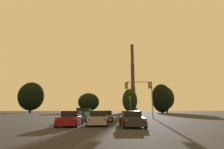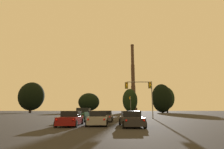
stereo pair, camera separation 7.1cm
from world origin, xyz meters
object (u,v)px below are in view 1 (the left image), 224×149
(traffic_light_far_right, at_px, (130,102))
(sedan_center_lane_front, at_px, (106,116))
(traffic_light_overhead_right, at_px, (143,90))
(pickup_truck_left_lane_front, at_px, (82,115))
(sedan_left_lane_second, at_px, (71,119))
(sedan_right_lane_second, at_px, (131,119))
(smokestack, at_px, (133,84))
(sedan_center_lane_second, at_px, (98,118))

(traffic_light_far_right, bearing_deg, sedan_center_lane_front, -100.74)
(traffic_light_overhead_right, bearing_deg, pickup_truck_left_lane_front, -144.06)
(sedan_left_lane_second, xyz_separation_m, sedan_right_lane_second, (5.86, -0.89, 0.00))
(smokestack, bearing_deg, sedan_right_lane_second, -97.46)
(pickup_truck_left_lane_front, xyz_separation_m, sedan_left_lane_second, (0.16, -7.25, -0.14))
(sedan_center_lane_front, distance_m, traffic_light_far_right, 43.64)
(sedan_right_lane_second, relative_size, traffic_light_overhead_right, 0.70)
(sedan_center_lane_second, distance_m, sedan_center_lane_front, 5.82)
(smokestack, bearing_deg, sedan_center_lane_front, -99.33)
(sedan_center_lane_second, bearing_deg, traffic_light_overhead_right, 62.38)
(smokestack, bearing_deg, sedan_center_lane_second, -99.15)
(sedan_left_lane_second, bearing_deg, sedan_right_lane_second, -9.19)
(sedan_center_lane_second, height_order, sedan_center_lane_front, same)
(sedan_left_lane_second, relative_size, traffic_light_far_right, 0.71)
(traffic_light_overhead_right, distance_m, smokestack, 101.03)
(pickup_truck_left_lane_front, distance_m, smokestack, 110.46)
(sedan_center_lane_front, height_order, traffic_light_far_right, traffic_light_far_right)
(sedan_center_lane_second, distance_m, smokestack, 116.39)
(sedan_center_lane_second, xyz_separation_m, pickup_truck_left_lane_front, (-2.81, 6.60, 0.14))
(sedan_center_lane_second, xyz_separation_m, smokestack, (18.23, 113.21, 19.95))
(pickup_truck_left_lane_front, bearing_deg, sedan_center_lane_second, -64.59)
(pickup_truck_left_lane_front, relative_size, sedan_right_lane_second, 1.17)
(sedan_center_lane_front, xyz_separation_m, sedan_left_lane_second, (-3.23, -6.44, 0.00))
(pickup_truck_left_lane_front, xyz_separation_m, traffic_light_far_right, (11.48, 41.92, 3.55))
(sedan_right_lane_second, bearing_deg, traffic_light_far_right, 81.98)
(sedan_center_lane_front, height_order, smokestack, smokestack)
(sedan_center_lane_second, distance_m, sedan_right_lane_second, 3.55)
(sedan_right_lane_second, distance_m, traffic_light_overhead_right, 16.67)
(sedan_center_lane_second, height_order, traffic_light_overhead_right, traffic_light_overhead_right)
(smokestack, bearing_deg, traffic_light_overhead_right, -96.26)
(pickup_truck_left_lane_front, bearing_deg, traffic_light_overhead_right, 38.27)
(traffic_light_far_right, distance_m, smokestack, 67.39)
(pickup_truck_left_lane_front, bearing_deg, sedan_left_lane_second, -86.42)
(sedan_right_lane_second, bearing_deg, traffic_light_overhead_right, 73.25)
(traffic_light_far_right, xyz_separation_m, smokestack, (9.56, 64.70, 16.26))
(sedan_left_lane_second, relative_size, sedan_right_lane_second, 0.99)
(sedan_center_lane_front, bearing_deg, sedan_center_lane_second, -92.92)
(sedan_left_lane_second, bearing_deg, sedan_center_lane_second, 13.19)
(sedan_left_lane_second, distance_m, traffic_light_overhead_right, 18.27)
(pickup_truck_left_lane_front, distance_m, sedan_center_lane_front, 3.48)
(traffic_light_far_right, distance_m, traffic_light_overhead_right, 34.58)
(sedan_center_lane_front, xyz_separation_m, smokestack, (17.66, 107.42, 19.95))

